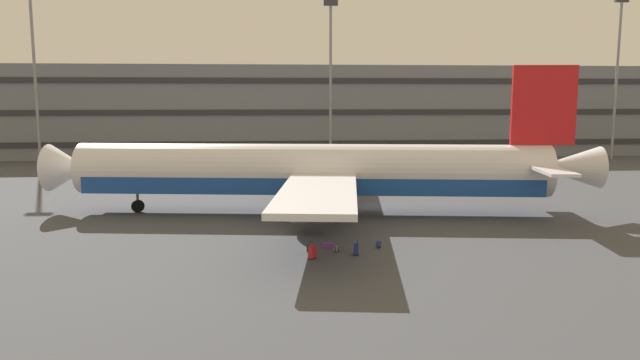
# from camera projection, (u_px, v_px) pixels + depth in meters

# --- Properties ---
(ground_plane) EXTENTS (600.00, 600.00, 0.00)m
(ground_plane) POSITION_uv_depth(u_px,v_px,m) (368.00, 209.00, 45.30)
(ground_plane) COLOR #424449
(terminal_structure) EXTENTS (159.96, 19.80, 12.75)m
(terminal_structure) POSITION_uv_depth(u_px,v_px,m) (317.00, 110.00, 91.29)
(terminal_structure) COLOR slate
(terminal_structure) RESTS_ON ground_plane
(airliner) EXTENTS (39.75, 32.30, 10.62)m
(airliner) POSITION_uv_depth(u_px,v_px,m) (317.00, 172.00, 43.06)
(airliner) COLOR silver
(airliner) RESTS_ON ground_plane
(light_mast_far_left) EXTENTS (1.80, 0.50, 25.74)m
(light_mast_far_left) POSITION_uv_depth(u_px,v_px,m) (33.00, 46.00, 73.24)
(light_mast_far_left) COLOR gray
(light_mast_far_left) RESTS_ON ground_plane
(light_mast_left) EXTENTS (1.80, 0.50, 20.57)m
(light_mast_left) POSITION_uv_depth(u_px,v_px,m) (331.00, 69.00, 76.70)
(light_mast_left) COLOR gray
(light_mast_left) RESTS_ON ground_plane
(light_mast_center_left) EXTENTS (1.80, 0.50, 21.49)m
(light_mast_center_left) POSITION_uv_depth(u_px,v_px,m) (617.00, 67.00, 79.89)
(light_mast_center_left) COLOR gray
(light_mast_center_left) RESTS_ON ground_plane
(suitcase_small) EXTENTS (0.48, 0.52, 0.95)m
(suitcase_small) POSITION_uv_depth(u_px,v_px,m) (312.00, 251.00, 31.40)
(suitcase_small) COLOR #B21E23
(suitcase_small) RESTS_ON ground_plane
(suitcase_silver) EXTENTS (0.81, 0.66, 0.27)m
(suitcase_silver) POSITION_uv_depth(u_px,v_px,m) (328.00, 246.00, 33.69)
(suitcase_silver) COLOR #72388C
(suitcase_silver) RESTS_ON ground_plane
(suitcase_purple) EXTENTS (0.33, 0.41, 0.85)m
(suitcase_purple) POSITION_uv_depth(u_px,v_px,m) (356.00, 248.00, 32.14)
(suitcase_purple) COLOR navy
(suitcase_purple) RESTS_ON ground_plane
(backpack_large) EXTENTS (0.35, 0.22, 0.49)m
(backpack_large) POSITION_uv_depth(u_px,v_px,m) (337.00, 249.00, 32.69)
(backpack_large) COLOR gray
(backpack_large) RESTS_ON ground_plane
(backpack_upright) EXTENTS (0.37, 0.38, 0.48)m
(backpack_upright) POSITION_uv_depth(u_px,v_px,m) (378.00, 245.00, 33.60)
(backpack_upright) COLOR navy
(backpack_upright) RESTS_ON ground_plane
(backpack_teal) EXTENTS (0.35, 0.37, 0.51)m
(backpack_teal) POSITION_uv_depth(u_px,v_px,m) (309.00, 249.00, 32.62)
(backpack_teal) COLOR black
(backpack_teal) RESTS_ON ground_plane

